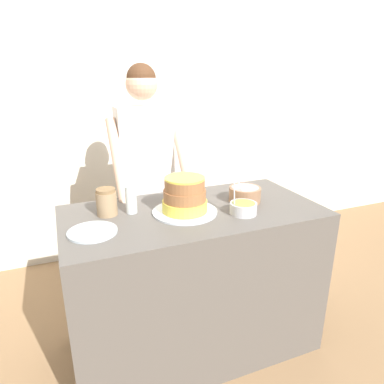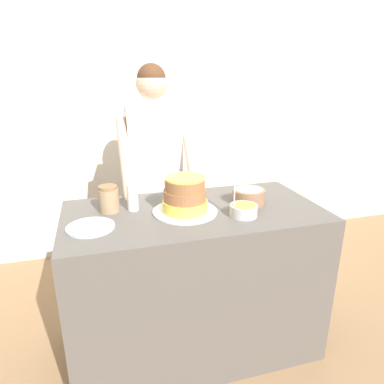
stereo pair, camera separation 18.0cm
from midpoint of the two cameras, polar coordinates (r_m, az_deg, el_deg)
wall_back at (r=3.11m, az=-5.34°, el=13.32°), size 10.00×0.05×2.60m
counter at (r=2.09m, az=2.89°, el=-14.57°), size 1.41×0.70×0.90m
person_baker at (r=2.35m, az=-4.06°, el=4.77°), size 0.48×0.46×1.67m
cake at (r=1.82m, az=1.63°, el=-0.87°), size 0.35×0.35×0.20m
frosting_bowl_olive at (r=1.83m, az=11.39°, el=-2.97°), size 0.14×0.14×0.19m
frosting_bowl_pink at (r=2.00m, az=11.98°, el=-0.65°), size 0.18×0.18×0.17m
drinking_glass at (r=1.86m, az=-7.18°, el=-0.93°), size 0.06×0.06×0.15m
ceramic_plate at (r=1.71m, az=-13.69°, el=-5.79°), size 0.23×0.23×0.01m
stoneware_jar at (r=1.87m, az=-11.08°, el=-1.20°), size 0.11×0.11×0.15m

